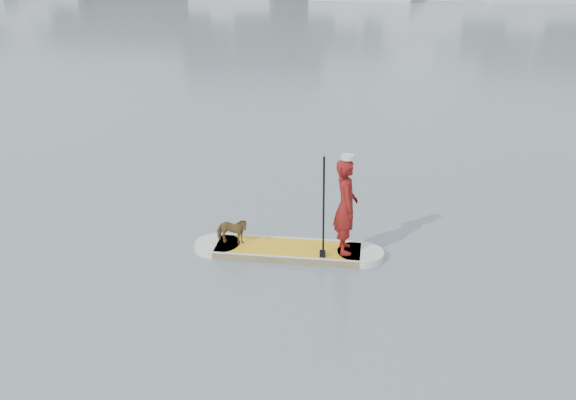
# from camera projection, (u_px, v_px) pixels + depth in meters

# --- Properties ---
(ground) EXTENTS (140.00, 140.00, 0.00)m
(ground) POSITION_uv_depth(u_px,v_px,m) (230.00, 200.00, 13.33)
(ground) COLOR slate
(ground) RESTS_ON ground
(paddleboard) EXTENTS (3.30, 0.82, 0.12)m
(paddleboard) POSITION_uv_depth(u_px,v_px,m) (288.00, 250.00, 11.09)
(paddleboard) COLOR #EFB016
(paddleboard) RESTS_ON ground
(paddler) EXTENTS (0.50, 0.66, 1.65)m
(paddler) POSITION_uv_depth(u_px,v_px,m) (346.00, 206.00, 10.63)
(paddler) COLOR maroon
(paddler) RESTS_ON paddleboard
(white_cap) EXTENTS (0.22, 0.22, 0.07)m
(white_cap) POSITION_uv_depth(u_px,v_px,m) (348.00, 157.00, 10.30)
(white_cap) COLOR silver
(white_cap) RESTS_ON paddler
(dog) EXTENTS (0.59, 0.30, 0.49)m
(dog) POSITION_uv_depth(u_px,v_px,m) (232.00, 231.00, 11.09)
(dog) COLOR brown
(dog) RESTS_ON paddleboard
(paddle) EXTENTS (0.10, 0.30, 2.00)m
(paddle) POSITION_uv_depth(u_px,v_px,m) (323.00, 221.00, 10.45)
(paddle) COLOR black
(paddle) RESTS_ON ground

